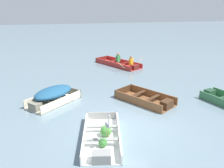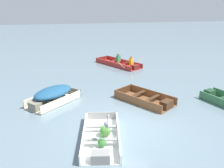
{
  "view_description": "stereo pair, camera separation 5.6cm",
  "coord_description": "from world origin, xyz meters",
  "px_view_note": "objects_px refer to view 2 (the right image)",
  "views": [
    {
      "loc": [
        -2.15,
        -7.97,
        4.49
      ],
      "look_at": [
        0.2,
        3.81,
        0.35
      ],
      "focal_mm": 40.0,
      "sensor_mm": 36.0,
      "label": 1
    },
    {
      "loc": [
        -2.09,
        -7.98,
        4.49
      ],
      "look_at": [
        0.2,
        3.81,
        0.35
      ],
      "focal_mm": 40.0,
      "sensor_mm": 36.0,
      "label": 2
    }
  ],
  "objects_px": {
    "rowboat_red_with_crew": "(121,63)",
    "heron_on_dinghy": "(107,124)",
    "dinghy_white_foreground": "(102,138)",
    "skiff_cream_near_moored": "(53,94)",
    "skiff_wooden_brown_mid_moored": "(147,100)"
  },
  "relations": [
    {
      "from": "dinghy_white_foreground",
      "to": "skiff_cream_near_moored",
      "type": "height_order",
      "value": "skiff_cream_near_moored"
    },
    {
      "from": "skiff_wooden_brown_mid_moored",
      "to": "dinghy_white_foreground",
      "type": "bearing_deg",
      "value": -131.75
    },
    {
      "from": "skiff_wooden_brown_mid_moored",
      "to": "heron_on_dinghy",
      "type": "distance_m",
      "value": 4.2
    },
    {
      "from": "heron_on_dinghy",
      "to": "skiff_wooden_brown_mid_moored",
      "type": "bearing_deg",
      "value": 53.91
    },
    {
      "from": "skiff_cream_near_moored",
      "to": "skiff_wooden_brown_mid_moored",
      "type": "relative_size",
      "value": 0.87
    },
    {
      "from": "skiff_cream_near_moored",
      "to": "heron_on_dinghy",
      "type": "bearing_deg",
      "value": -66.77
    },
    {
      "from": "rowboat_red_with_crew",
      "to": "heron_on_dinghy",
      "type": "bearing_deg",
      "value": -105.17
    },
    {
      "from": "dinghy_white_foreground",
      "to": "skiff_cream_near_moored",
      "type": "xyz_separation_m",
      "value": [
        -1.66,
        3.56,
        0.29
      ]
    },
    {
      "from": "dinghy_white_foreground",
      "to": "heron_on_dinghy",
      "type": "relative_size",
      "value": 3.59
    },
    {
      "from": "skiff_wooden_brown_mid_moored",
      "to": "rowboat_red_with_crew",
      "type": "height_order",
      "value": "rowboat_red_with_crew"
    },
    {
      "from": "skiff_wooden_brown_mid_moored",
      "to": "heron_on_dinghy",
      "type": "bearing_deg",
      "value": -126.09
    },
    {
      "from": "skiff_cream_near_moored",
      "to": "skiff_wooden_brown_mid_moored",
      "type": "distance_m",
      "value": 4.26
    },
    {
      "from": "skiff_wooden_brown_mid_moored",
      "to": "skiff_cream_near_moored",
      "type": "bearing_deg",
      "value": 170.0
    },
    {
      "from": "dinghy_white_foreground",
      "to": "rowboat_red_with_crew",
      "type": "distance_m",
      "value": 9.83
    },
    {
      "from": "skiff_cream_near_moored",
      "to": "heron_on_dinghy",
      "type": "height_order",
      "value": "heron_on_dinghy"
    }
  ]
}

